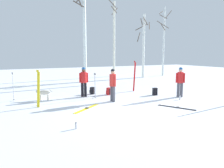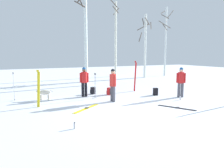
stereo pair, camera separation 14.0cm
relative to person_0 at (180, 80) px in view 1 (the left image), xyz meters
name	(u,v)px [view 1 (the left image)]	position (x,y,z in m)	size (l,w,h in m)	color
ground_plane	(142,111)	(-3.78, -1.67, -0.98)	(60.00, 60.00, 0.00)	white
person_0	(180,80)	(0.00, 0.00, 0.00)	(0.44, 0.34, 1.72)	#4C4C56
person_1	(113,83)	(-4.02, 0.63, 0.00)	(0.34, 0.52, 1.72)	#4C4C56
person_2	(84,80)	(-4.91, 2.57, 0.00)	(0.51, 0.34, 1.72)	black
dog	(43,93)	(-7.17, 2.66, -0.59)	(0.86, 0.41, 0.57)	beige
ski_pair_planted_0	(38,89)	(-7.63, 1.10, -0.11)	(0.19, 0.15, 1.75)	yellow
ski_pair_planted_2	(134,76)	(-1.30, 2.82, 0.02)	(0.06, 0.27, 2.01)	red
ski_pair_lying_0	(87,109)	(-5.76, -0.17, -0.97)	(1.59, 1.26, 0.05)	yellow
ski_pair_lying_1	(176,107)	(-1.96, -1.85, -0.97)	(0.99, 1.67, 0.05)	black
ski_poles_0	(13,86)	(-8.62, 3.14, -0.17)	(0.07, 0.22, 1.52)	#B2B2BC
ski_poles_1	(95,85)	(-4.52, 1.82, -0.22)	(0.07, 0.24, 1.42)	#B2B2BC
backpack_0	(155,92)	(-0.94, 1.09, -0.77)	(0.30, 0.32, 0.44)	black
backpack_1	(109,91)	(-3.37, 2.43, -0.77)	(0.32, 0.34, 0.44)	red
backpack_2	(92,91)	(-4.18, 3.11, -0.77)	(0.33, 0.34, 0.44)	black
water_bottle_0	(76,126)	(-7.00, -2.54, -0.88)	(0.07, 0.07, 0.22)	silver
water_bottle_1	(180,98)	(-0.58, -0.62, -0.85)	(0.08, 0.08, 0.27)	silver
birch_tree_1	(84,32)	(-3.35, 6.73, 3.13)	(0.94, 1.45, 7.88)	white
birch_tree_2	(114,38)	(1.86, 11.92, 3.13)	(1.13, 1.13, 8.13)	silver
birch_tree_3	(143,45)	(4.00, 9.49, 2.41)	(1.60, 1.62, 6.41)	white
birch_tree_4	(164,40)	(7.09, 10.06, 2.97)	(1.53, 1.54, 7.50)	silver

